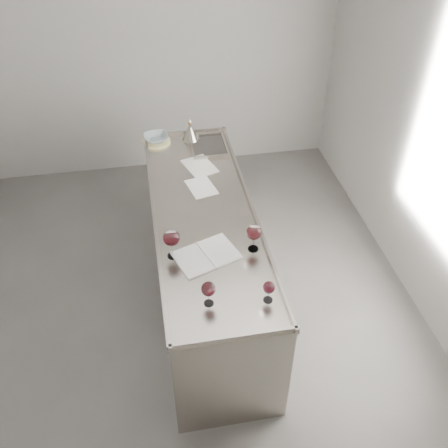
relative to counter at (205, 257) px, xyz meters
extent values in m
cube|color=#52504D|center=(-0.50, -0.30, -0.48)|extent=(4.50, 5.00, 0.02)
cube|color=#9B9896|center=(-0.50, 2.21, 0.93)|extent=(4.50, 0.02, 2.80)
cube|color=gray|center=(0.00, 0.00, -0.01)|extent=(0.75, 2.40, 0.92)
cube|color=gray|center=(0.00, 0.00, 0.46)|extent=(0.77, 2.42, 0.02)
cube|color=gray|center=(0.00, -1.19, 0.48)|extent=(0.77, 0.02, 0.03)
cube|color=gray|center=(0.00, 1.19, 0.48)|extent=(0.77, 0.02, 0.03)
cube|color=gray|center=(-0.37, 0.00, 0.48)|extent=(0.02, 2.42, 0.03)
cube|color=gray|center=(0.36, 0.00, 0.48)|extent=(0.02, 2.42, 0.03)
cube|color=#595654|center=(0.17, 0.92, 0.46)|extent=(0.30, 0.38, 0.01)
cylinder|color=white|center=(-0.28, -0.44, 0.47)|extent=(0.08, 0.08, 0.00)
cylinder|color=white|center=(-0.28, -0.44, 0.53)|extent=(0.01, 0.01, 0.11)
ellipsoid|color=white|center=(-0.28, -0.44, 0.63)|extent=(0.11, 0.11, 0.12)
cylinder|color=#39070C|center=(-0.28, -0.44, 0.60)|extent=(0.08, 0.08, 0.03)
cylinder|color=white|center=(-0.10, -0.90, 0.47)|extent=(0.06, 0.06, 0.00)
cylinder|color=white|center=(-0.10, -0.90, 0.51)|extent=(0.01, 0.01, 0.08)
ellipsoid|color=white|center=(-0.10, -0.90, 0.60)|extent=(0.09, 0.09, 0.09)
cylinder|color=#36070C|center=(-0.10, -0.90, 0.58)|extent=(0.06, 0.06, 0.02)
cylinder|color=white|center=(0.27, -0.47, 0.47)|extent=(0.07, 0.07, 0.00)
cylinder|color=white|center=(0.27, -0.47, 0.52)|extent=(0.01, 0.01, 0.10)
ellipsoid|color=white|center=(0.27, -0.47, 0.62)|extent=(0.10, 0.10, 0.11)
cylinder|color=#37070B|center=(0.27, -0.47, 0.60)|extent=(0.08, 0.08, 0.02)
cylinder|color=white|center=(0.26, -0.94, 0.47)|extent=(0.06, 0.06, 0.00)
cylinder|color=white|center=(0.26, -0.94, 0.51)|extent=(0.01, 0.01, 0.07)
ellipsoid|color=white|center=(0.26, -0.94, 0.58)|extent=(0.07, 0.07, 0.08)
cylinder|color=#370710|center=(0.26, -0.94, 0.56)|extent=(0.05, 0.05, 0.02)
cube|color=silver|center=(-0.15, -0.51, 0.47)|extent=(0.29, 0.34, 0.01)
cube|color=silver|center=(0.05, -0.44, 0.47)|extent=(0.29, 0.34, 0.01)
cylinder|color=white|center=(-0.05, -0.48, 0.48)|extent=(0.11, 0.27, 0.01)
cube|color=white|center=(0.06, 0.62, 0.47)|extent=(0.31, 0.37, 0.00)
cube|color=white|center=(0.03, 0.31, 0.47)|extent=(0.25, 0.32, 0.00)
cylinder|color=beige|center=(-0.28, 1.08, 0.48)|extent=(0.33, 0.33, 0.02)
imported|color=#94A6AD|center=(-0.28, 1.08, 0.51)|extent=(0.24, 0.24, 0.05)
cone|color=gray|center=(0.04, 1.08, 0.53)|extent=(0.15, 0.15, 0.13)
cylinder|color=gray|center=(0.04, 1.08, 0.61)|extent=(0.03, 0.03, 0.03)
cylinder|color=#B36531|center=(0.04, 1.08, 0.64)|extent=(0.04, 0.04, 0.02)
cone|color=gray|center=(0.04, 1.08, 0.67)|extent=(0.03, 0.03, 0.04)
camera|label=1|loc=(-0.37, -2.92, 2.80)|focal=40.00mm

